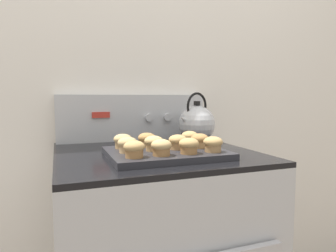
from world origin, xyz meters
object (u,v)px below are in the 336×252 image
object	(u,v)px
muffin_r0_c3	(213,144)
tea_kettle	(197,123)
muffin_r1_c3	(200,140)
muffin_r2_c1	(147,140)
muffin_pan	(166,153)
muffin_r0_c0	(134,149)
muffin_r1_c2	(178,142)
muffin_r0_c2	(189,145)
muffin_r2_c3	(190,137)
muffin_r1_c1	(154,143)
muffin_r2_c0	(123,141)
muffin_r1_c0	(128,145)
muffin_r0_c1	(161,147)

from	to	relation	value
muffin_r0_c3	tea_kettle	distance (m)	0.37
muffin_r1_c3	muffin_r2_c1	distance (m)	0.20
muffin_pan	muffin_r0_c0	xyz separation A→B (m)	(-0.13, -0.09, 0.04)
muffin_r1_c2	tea_kettle	distance (m)	0.34
muffin_r1_c2	muffin_r0_c2	bearing A→B (deg)	-88.49
muffin_r0_c3	muffin_r1_c2	size ratio (longest dim) A/B	1.00
muffin_r2_c3	muffin_r1_c1	bearing A→B (deg)	-153.39
muffin_r0_c0	muffin_r2_c3	size ratio (longest dim) A/B	1.00
muffin_r2_c1	tea_kettle	world-z (taller)	tea_kettle
muffin_r0_c0	muffin_r0_c2	xyz separation A→B (m)	(0.18, -0.00, 0.00)
muffin_r1_c3	muffin_r2_c0	distance (m)	0.28
muffin_r0_c0	muffin_r1_c1	distance (m)	0.13
muffin_r1_c0	muffin_r1_c3	distance (m)	0.27
muffin_r0_c2	muffin_r1_c0	size ratio (longest dim) A/B	1.00
muffin_r1_c3	muffin_r2_c0	xyz separation A→B (m)	(-0.26, 0.09, 0.00)
muffin_r0_c1	muffin_r1_c1	bearing A→B (deg)	87.77
muffin_pan	muffin_r2_c1	world-z (taller)	muffin_r2_c1
muffin_r0_c0	muffin_r0_c3	distance (m)	0.27
muffin_r2_c0	muffin_r0_c2	bearing A→B (deg)	-44.48
muffin_r2_c0	muffin_r0_c0	bearing A→B (deg)	-90.58
muffin_r1_c0	muffin_r2_c1	bearing A→B (deg)	44.86
muffin_pan	muffin_r2_c1	size ratio (longest dim) A/B	6.08
muffin_r0_c0	muffin_r1_c1	world-z (taller)	same
muffin_pan	muffin_r1_c0	size ratio (longest dim) A/B	6.08
muffin_r0_c2	muffin_r0_c0	bearing A→B (deg)	179.85
muffin_r1_c0	tea_kettle	xyz separation A→B (m)	(0.38, 0.27, 0.04)
muffin_r2_c1	muffin_r2_c3	xyz separation A→B (m)	(0.17, -0.00, 0.00)
muffin_r2_c1	muffin_r1_c1	bearing A→B (deg)	-91.19
muffin_r1_c1	muffin_r1_c0	bearing A→B (deg)	-178.84
muffin_r1_c1	tea_kettle	distance (m)	0.40
muffin_r0_c1	muffin_r0_c2	distance (m)	0.09
muffin_r1_c2	muffin_pan	bearing A→B (deg)	178.99
muffin_r2_c3	muffin_r0_c2	bearing A→B (deg)	-115.36
muffin_r2_c0	muffin_r2_c1	size ratio (longest dim) A/B	1.00
muffin_r0_c1	muffin_r1_c2	bearing A→B (deg)	43.93
muffin_pan	muffin_r0_c2	size ratio (longest dim) A/B	6.08
muffin_r0_c1	muffin_r2_c0	distance (m)	0.20
muffin_r2_c0	muffin_pan	bearing A→B (deg)	-33.01
muffin_r0_c2	muffin_r2_c0	xyz separation A→B (m)	(-0.18, 0.18, 0.00)
muffin_r1_c0	muffin_r1_c3	bearing A→B (deg)	0.64
tea_kettle	muffin_r1_c2	bearing A→B (deg)	-127.12
muffin_r0_c0	tea_kettle	xyz separation A→B (m)	(0.38, 0.36, 0.04)
muffin_r0_c1	muffin_r1_c0	world-z (taller)	same
muffin_r0_c3	tea_kettle	bearing A→B (deg)	72.67
muffin_pan	muffin_r0_c3	distance (m)	0.17
muffin_pan	muffin_r1_c1	size ratio (longest dim) A/B	6.08
muffin_pan	muffin_r2_c3	xyz separation A→B (m)	(0.13, 0.09, 0.04)
muffin_r0_c1	muffin_r2_c3	distance (m)	0.25
muffin_r1_c0	muffin_r0_c1	bearing A→B (deg)	-44.70
muffin_r0_c0	muffin_r1_c0	world-z (taller)	same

